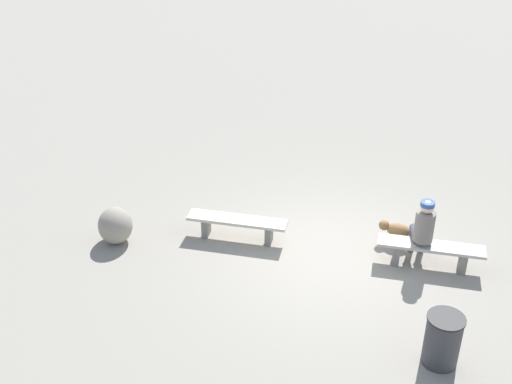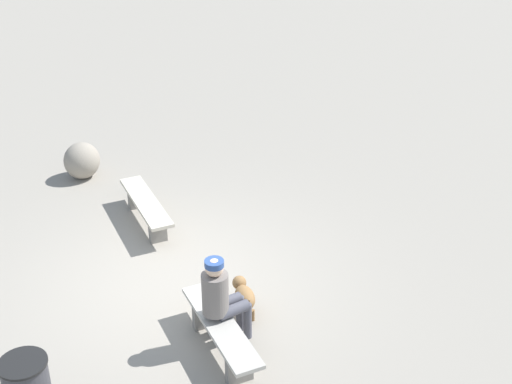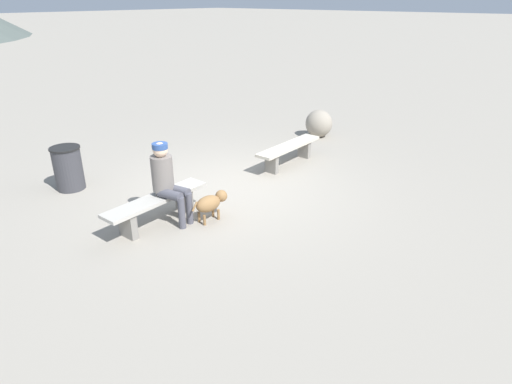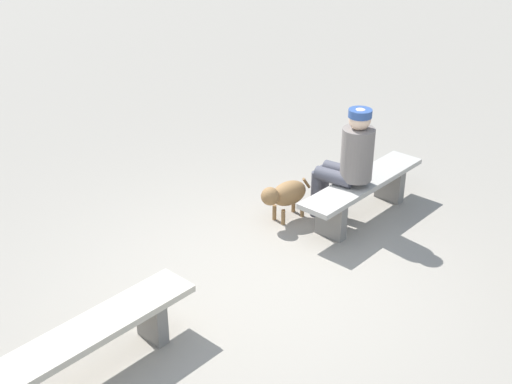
% 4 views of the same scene
% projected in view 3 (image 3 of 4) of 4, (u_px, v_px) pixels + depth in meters
% --- Properties ---
extents(ground, '(210.00, 210.00, 0.06)m').
position_uv_depth(ground, '(229.00, 191.00, 8.21)').
color(ground, gray).
extents(bench_left, '(1.87, 0.42, 0.44)m').
position_uv_depth(bench_left, '(289.00, 150.00, 9.29)').
color(bench_left, gray).
rests_on(bench_left, ground).
extents(bench_right, '(1.83, 0.42, 0.45)m').
position_uv_depth(bench_right, '(157.00, 205.00, 6.86)').
color(bench_right, gray).
rests_on(bench_right, ground).
extents(seated_person, '(0.40, 0.65, 1.30)m').
position_uv_depth(seated_person, '(167.00, 177.00, 6.76)').
color(seated_person, slate).
rests_on(seated_person, ground).
extents(dog, '(0.69, 0.30, 0.45)m').
position_uv_depth(dog, '(211.00, 203.00, 6.97)').
color(dog, olive).
rests_on(dog, ground).
extents(trash_bin, '(0.54, 0.54, 0.82)m').
position_uv_depth(trash_bin, '(68.00, 168.00, 8.08)').
color(trash_bin, '#38383D').
rests_on(trash_bin, ground).
extents(boulder, '(0.83, 0.86, 0.70)m').
position_uv_depth(boulder, '(319.00, 123.00, 11.15)').
color(boulder, gray).
rests_on(boulder, ground).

